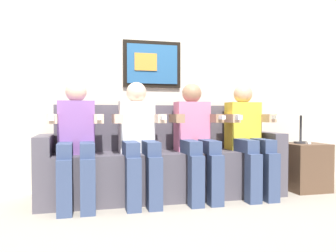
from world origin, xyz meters
The scene contains 10 objects.
ground_plane centered at (0.00, 0.00, 0.00)m, with size 6.17×6.17×0.00m, color #9E9384.
back_wall_assembly centered at (0.00, 0.76, 1.30)m, with size 4.74×0.10×2.60m.
couch centered at (0.00, 0.33, 0.31)m, with size 2.34×0.58×0.90m.
person_leftmost centered at (-0.82, 0.16, 0.61)m, with size 0.46×0.56×1.11m.
person_left_center centered at (-0.27, 0.16, 0.61)m, with size 0.46×0.56×1.11m.
person_right_center centered at (0.27, 0.16, 0.61)m, with size 0.46×0.56×1.11m.
person_rightmost centered at (0.82, 0.16, 0.61)m, with size 0.46×0.56×1.11m.
side_table_right centered at (1.52, 0.22, 0.25)m, with size 0.40×0.40×0.50m.
table_lamp centered at (1.48, 0.24, 0.86)m, with size 0.22×0.22×0.46m.
spare_remote_on_table centered at (1.50, 0.19, 0.51)m, with size 0.04×0.13×0.02m, color white.
Camera 1 is at (-0.78, -2.90, 0.81)m, focal length 36.38 mm.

